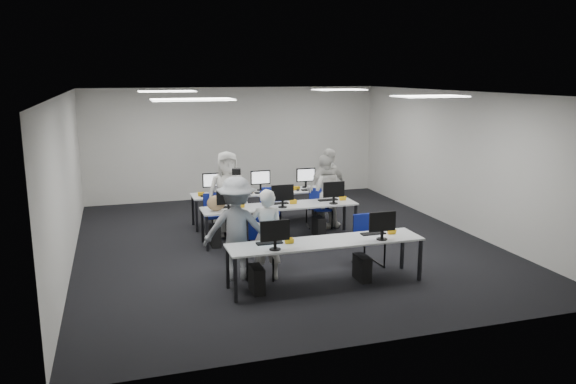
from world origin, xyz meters
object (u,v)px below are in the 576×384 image
object	(u,v)px
desk_mid	(280,208)
student_3	(328,188)
chair_3	(270,221)
student_1	(324,191)
desk_front	(326,244)
chair_0	(261,259)
chair_7	(317,214)
chair_6	(272,215)
chair_2	(215,224)
student_2	(228,193)
student_0	(266,234)
chair_5	(223,220)
photographer	(237,228)
chair_1	(368,250)
chair_4	(322,216)

from	to	relation	value
desk_mid	student_3	xyz separation A→B (m)	(1.30, 0.67, 0.20)
chair_3	student_1	size ratio (longest dim) A/B	0.56
desk_front	chair_0	bearing A→B (deg)	143.17
desk_front	chair_7	world-z (taller)	chair_7
desk_mid	chair_6	distance (m)	0.91
chair_2	student_3	world-z (taller)	student_3
student_2	desk_front	bearing A→B (deg)	-71.64
chair_3	student_1	distance (m)	1.43
chair_7	student_0	distance (m)	3.45
chair_6	student_2	distance (m)	1.15
chair_0	chair_5	xyz separation A→B (m)	(-0.12, 2.82, -0.03)
student_1	photographer	distance (m)	3.61
chair_6	student_1	bearing A→B (deg)	3.81
student_2	photographer	world-z (taller)	student_2
chair_0	photographer	xyz separation A→B (m)	(-0.40, 0.03, 0.56)
chair_1	student_3	distance (m)	2.70
chair_5	chair_0	bearing A→B (deg)	-85.16
chair_7	student_3	distance (m)	0.63
student_3	chair_4	bearing A→B (deg)	156.50
chair_1	photographer	world-z (taller)	photographer
photographer	chair_5	bearing A→B (deg)	-79.99
chair_3	student_2	xyz separation A→B (m)	(-0.84, 0.27, 0.60)
chair_6	chair_7	world-z (taller)	chair_6
chair_4	chair_1	bearing A→B (deg)	-82.20
chair_3	student_1	world-z (taller)	student_1
chair_2	chair_3	world-z (taller)	chair_3
chair_6	photographer	bearing A→B (deg)	-105.58
desk_front	student_0	size ratio (longest dim) A/B	2.09
chair_5	chair_7	world-z (taller)	chair_7
chair_4	photographer	bearing A→B (deg)	-123.66
chair_0	student_2	xyz separation A→B (m)	(-0.03, 2.66, 0.58)
chair_2	chair_5	xyz separation A→B (m)	(0.21, 0.26, -0.00)
chair_6	student_1	world-z (taller)	student_1
chair_7	student_2	bearing A→B (deg)	-168.69
chair_5	desk_mid	bearing A→B (deg)	-38.87
student_0	student_1	xyz separation A→B (m)	(2.06, 2.76, 0.04)
chair_0	chair_5	distance (m)	2.83
chair_4	photographer	xyz separation A→B (m)	(-2.48, -2.57, 0.60)
chair_4	chair_3	bearing A→B (deg)	-160.45
student_1	chair_3	bearing A→B (deg)	25.39
desk_front	student_1	bearing A→B (deg)	69.72
desk_front	student_1	size ratio (longest dim) A/B	1.97
chair_7	student_2	distance (m)	2.10
photographer	chair_3	bearing A→B (deg)	-101.37
student_3	chair_0	bearing A→B (deg)	-150.73
chair_4	student_1	bearing A→B (deg)	35.02
chair_1	chair_6	bearing A→B (deg)	106.67
chair_2	student_2	world-z (taller)	student_2
desk_front	chair_2	bearing A→B (deg)	110.92
student_0	photographer	xyz separation A→B (m)	(-0.46, 0.17, 0.10)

